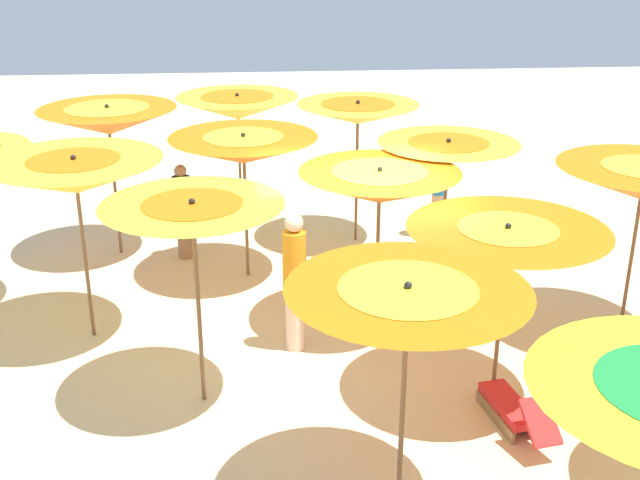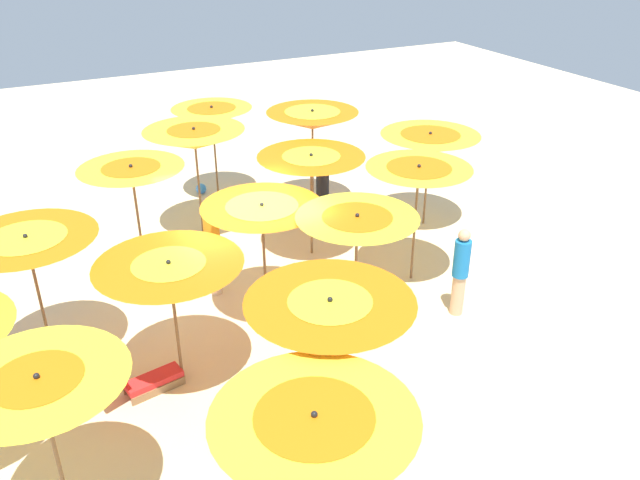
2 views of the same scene
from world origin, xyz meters
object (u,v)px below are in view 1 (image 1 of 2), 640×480
(beach_umbrella_8, at_px, (506,247))
(beach_umbrella_10, at_px, (238,107))
(beach_umbrella_11, at_px, (358,113))
(beachgoer_1, at_px, (183,210))
(lounger_2, at_px, (514,409))
(beach_umbrella_3, at_px, (407,309))
(beach_umbrella_12, at_px, (448,152))
(beach_umbrella_6, at_px, (244,149))
(beachgoer_2, at_px, (439,188))
(beach_umbrella_1, at_px, (75,176))
(beach_umbrella_2, at_px, (193,219))
(beach_umbrella_5, at_px, (108,121))
(beach_umbrella_7, at_px, (379,186))
(beachgoer_0, at_px, (295,279))

(beach_umbrella_8, distance_m, beach_umbrella_10, 7.42)
(beach_umbrella_11, distance_m, beachgoer_1, 3.28)
(lounger_2, relative_size, beachgoer_1, 0.85)
(beach_umbrella_11, relative_size, lounger_2, 1.81)
(beach_umbrella_3, bearing_deg, beach_umbrella_11, 86.53)
(beach_umbrella_8, distance_m, beach_umbrella_12, 3.14)
(beach_umbrella_12, bearing_deg, beach_umbrella_10, 130.36)
(beach_umbrella_12, distance_m, lounger_2, 4.17)
(beach_umbrella_6, distance_m, beach_umbrella_12, 3.01)
(beach_umbrella_6, xyz_separation_m, beach_umbrella_10, (-0.14, 3.04, -0.04))
(beach_umbrella_8, relative_size, beachgoer_2, 1.28)
(beach_umbrella_1, xyz_separation_m, lounger_2, (5.03, -2.49, -2.05))
(beach_umbrella_8, relative_size, beach_umbrella_10, 0.97)
(beach_umbrella_1, bearing_deg, beach_umbrella_2, -47.04)
(beach_umbrella_2, distance_m, beachgoer_1, 4.56)
(beach_umbrella_2, bearing_deg, beach_umbrella_5, 109.68)
(beach_umbrella_2, bearing_deg, beach_umbrella_7, 36.79)
(beach_umbrella_6, bearing_deg, beach_umbrella_3, -75.21)
(beach_umbrella_2, height_order, beach_umbrella_11, beach_umbrella_2)
(beach_umbrella_10, xyz_separation_m, beach_umbrella_12, (3.09, -3.64, 0.09))
(beach_umbrella_12, height_order, beachgoer_2, beach_umbrella_12)
(beach_umbrella_2, distance_m, beach_umbrella_6, 3.55)
(beach_umbrella_12, height_order, beachgoer_0, beach_umbrella_12)
(lounger_2, xyz_separation_m, beachgoer_1, (-3.99, 5.09, 0.62))
(beach_umbrella_2, xyz_separation_m, beachgoer_1, (-0.53, 4.29, -1.43))
(beach_umbrella_5, bearing_deg, beach_umbrella_10, 44.49)
(beach_umbrella_12, bearing_deg, beach_umbrella_1, -166.38)
(beach_umbrella_5, height_order, lounger_2, beach_umbrella_5)
(beach_umbrella_2, relative_size, beachgoer_0, 1.33)
(beach_umbrella_2, relative_size, beachgoer_2, 1.44)
(beach_umbrella_5, relative_size, beach_umbrella_8, 1.14)
(beach_umbrella_7, distance_m, beachgoer_0, 1.64)
(beach_umbrella_8, distance_m, beachgoer_0, 2.78)
(beach_umbrella_1, distance_m, beach_umbrella_10, 5.23)
(beach_umbrella_8, relative_size, beachgoer_1, 1.38)
(beach_umbrella_2, relative_size, beach_umbrella_8, 1.12)
(beachgoer_1, relative_size, beachgoer_2, 0.92)
(beachgoer_1, bearing_deg, beach_umbrella_11, -11.63)
(beach_umbrella_2, xyz_separation_m, beach_umbrella_7, (2.28, 1.70, -0.25))
(beachgoer_0, xyz_separation_m, beachgoer_2, (2.69, 3.77, -0.09))
(beach_umbrella_2, xyz_separation_m, beach_umbrella_10, (0.36, 6.54, -0.25))
(beach_umbrella_6, xyz_separation_m, beach_umbrella_11, (1.87, 1.34, 0.20))
(beachgoer_2, bearing_deg, beach_umbrella_12, -137.85)
(beach_umbrella_2, distance_m, beachgoer_2, 6.34)
(beachgoer_2, bearing_deg, beach_umbrella_5, 145.94)
(beach_umbrella_7, xyz_separation_m, beach_umbrella_12, (1.18, 1.21, 0.09))
(beach_umbrella_5, height_order, beach_umbrella_11, beach_umbrella_5)
(beach_umbrella_2, height_order, beachgoer_2, beach_umbrella_2)
(beachgoer_0, bearing_deg, beachgoer_1, -31.62)
(beach_umbrella_7, bearing_deg, beach_umbrella_1, -179.83)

